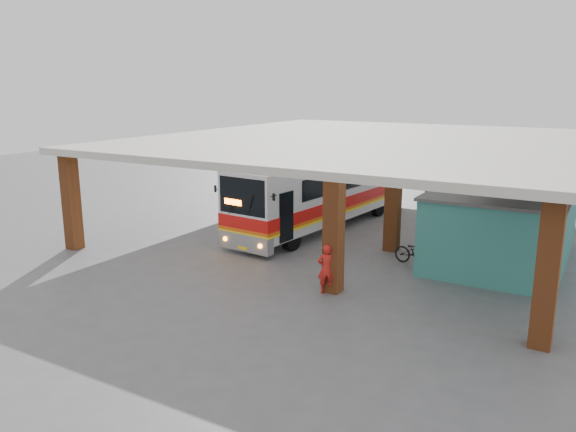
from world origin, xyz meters
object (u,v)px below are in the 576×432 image
Objects in this scene: pedestrian at (327,269)px; coach_bus at (324,191)px; motorcycle at (418,253)px; red_chair at (442,232)px.

coach_bus is at bearing -90.41° from pedestrian.
motorcycle is 1.16× the size of pedestrian.
motorcycle is at bearing -26.34° from coach_bus.
coach_bus is 7.42× the size of pedestrian.
motorcycle is (6.29, -3.90, -1.36)m from coach_bus.
red_chair is at bearing -127.72° from pedestrian.
pedestrian is at bearing -57.08° from coach_bus.
red_chair is (-0.21, 4.46, -0.18)m from motorcycle.
red_chair is (6.07, 0.56, -1.54)m from coach_bus.
motorcycle is 5.07m from pedestrian.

